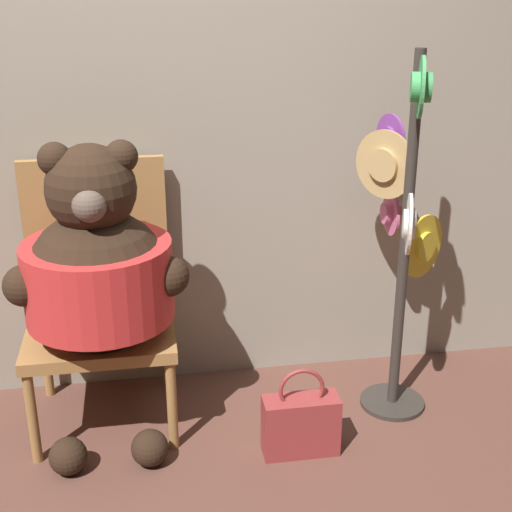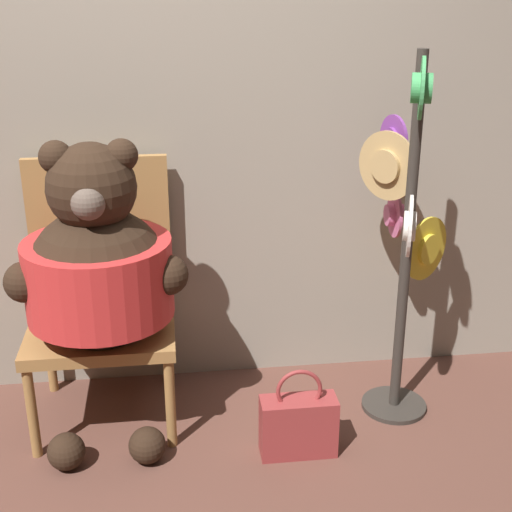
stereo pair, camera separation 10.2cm
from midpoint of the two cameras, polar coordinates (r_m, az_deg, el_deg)
The scene contains 6 objects.
ground_plane at distance 2.88m, azimuth -9.22°, elevation -16.38°, with size 14.00×14.00×0.00m, color brown.
wall_back at distance 3.06m, azimuth -10.78°, elevation 10.69°, with size 8.00×0.10×2.41m.
chair at distance 3.02m, azimuth -13.38°, elevation -2.89°, with size 0.59×0.54×1.07m.
teddy_bear at distance 2.77m, azimuth -13.56°, elevation -1.26°, with size 0.68×0.60×1.21m.
hat_display_rack at distance 2.91m, azimuth 10.66°, elevation 2.18°, with size 0.38×0.54×1.52m.
handbag_on_ground at distance 2.86m, azimuth 2.55°, elevation -13.23°, with size 0.30×0.12×0.37m.
Camera 1 is at (0.02, -2.28, 1.76)m, focal length 50.00 mm.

